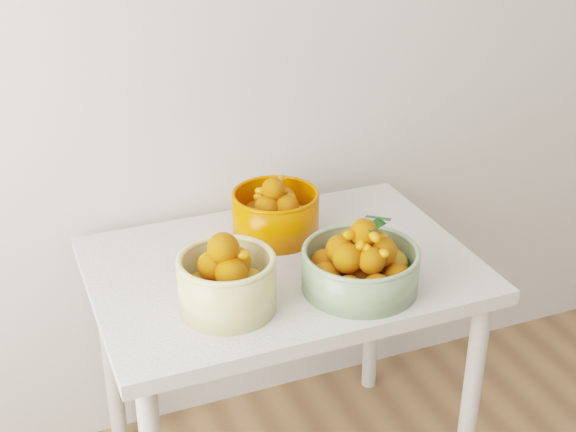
% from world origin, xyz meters
% --- Properties ---
extents(table, '(1.00, 0.70, 0.75)m').
position_xyz_m(table, '(-0.25, 1.60, 0.65)').
color(table, silver).
rests_on(table, ground).
extents(bowl_cream, '(0.31, 0.31, 0.20)m').
position_xyz_m(bowl_cream, '(-0.45, 1.45, 0.83)').
color(bowl_cream, '#DCCD82').
rests_on(bowl_cream, table).
extents(bowl_green, '(0.32, 0.32, 0.19)m').
position_xyz_m(bowl_green, '(-0.11, 1.42, 0.82)').
color(bowl_green, gray).
rests_on(bowl_green, table).
extents(bowl_orange, '(0.28, 0.28, 0.18)m').
position_xyz_m(bowl_orange, '(-0.21, 1.76, 0.82)').
color(bowl_orange, '#DD4D00').
rests_on(bowl_orange, table).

